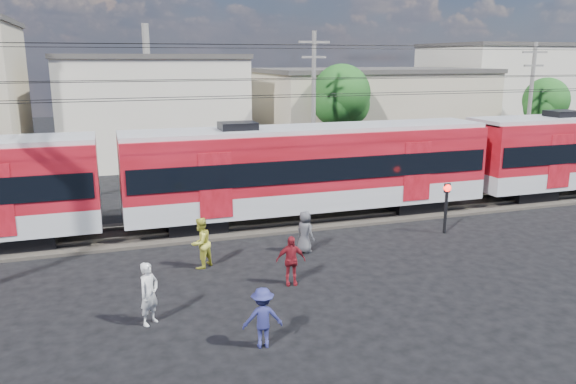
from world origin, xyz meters
The scene contains 20 objects.
ground centered at (0.00, 0.00, 0.00)m, with size 120.00×120.00×0.00m, color black.
track_bed centered at (0.00, 8.00, 0.06)m, with size 70.00×3.40×0.12m, color #2D2823.
rail_near centered at (0.00, 7.25, 0.18)m, with size 70.00×0.12×0.12m, color #59544C.
rail_far centered at (0.00, 8.75, 0.18)m, with size 70.00×0.12×0.12m, color #59544C.
commuter_train centered at (3.40, 8.00, 2.40)m, with size 50.30×3.08×4.17m.
catenary centered at (-8.65, 8.00, 5.14)m, with size 70.00×9.30×7.52m.
building_midwest centered at (-2.00, 27.00, 3.66)m, with size 12.24×12.24×7.30m.
building_mideast centered at (14.00, 24.00, 3.16)m, with size 16.32×10.20×6.30m.
building_east centered at (28.00, 28.00, 4.16)m, with size 10.20×10.20×8.30m.
utility_pole_mid centered at (6.00, 15.00, 4.53)m, with size 1.80×0.24×8.50m.
utility_pole_east centered at (20.00, 14.00, 4.28)m, with size 1.80×0.24×8.00m.
tree_near centered at (9.19, 18.09, 4.66)m, with size 3.82×3.64×6.72m.
tree_far centered at (24.19, 17.09, 3.99)m, with size 3.36×3.12×5.76m.
pedestrian_a centered at (-4.46, -0.10, 0.87)m, with size 0.64×0.42×1.75m, color silver.
pedestrian_b centered at (-2.42, 3.66, 0.89)m, with size 0.86×0.67×1.77m, color gold.
pedestrian_c centered at (-1.90, -2.27, 0.78)m, with size 1.01×0.58×1.56m, color navy.
pedestrian_d centered at (0.03, 1.28, 0.81)m, with size 0.94×0.39×1.61m, color maroon.
pedestrian_e centered at (1.51, 4.00, 0.79)m, with size 0.77×0.50×1.58m, color #45454A.
car_silver centered at (21.22, 12.95, 0.67)m, with size 1.58×3.92×1.33m, color #B4B7BB.
crossing_signal centered at (7.79, 4.39, 1.46)m, with size 0.31×0.31×2.11m.
Camera 1 is at (-5.33, -14.61, 7.05)m, focal length 35.00 mm.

